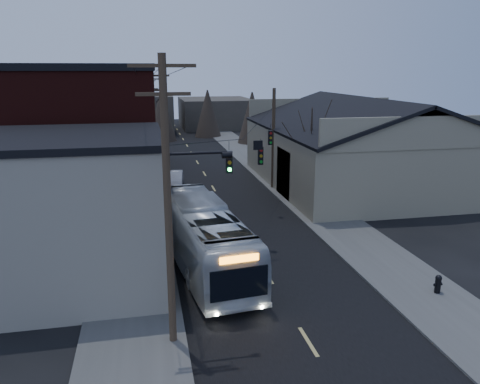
{
  "coord_description": "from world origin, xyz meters",
  "views": [
    {
      "loc": [
        -5.71,
        -12.79,
        9.98
      ],
      "look_at": [
        -0.31,
        13.21,
        3.0
      ],
      "focal_mm": 35.0,
      "sensor_mm": 36.0,
      "label": 1
    }
  ],
  "objects": [
    {
      "name": "ground",
      "position": [
        0.0,
        0.0,
        0.0
      ],
      "size": [
        160.0,
        160.0,
        0.0
      ],
      "primitive_type": "plane",
      "color": "black",
      "rests_on": "ground"
    },
    {
      "name": "fire_hydrant",
      "position": [
        7.06,
        4.44,
        0.58
      ],
      "size": [
        0.41,
        0.29,
        0.86
      ],
      "rotation": [
        0.0,
        0.0,
        0.09
      ],
      "color": "black",
      "rests_on": "sidewalk_right"
    },
    {
      "name": "sidewalk_right",
      "position": [
        6.5,
        30.0,
        0.06
      ],
      "size": [
        4.0,
        110.0,
        0.12
      ],
      "primitive_type": "cube",
      "color": "#474744",
      "rests_on": "ground"
    },
    {
      "name": "building_clapboard",
      "position": [
        -9.0,
        9.0,
        3.5
      ],
      "size": [
        8.0,
        8.0,
        7.0
      ],
      "primitive_type": "cube",
      "color": "gray",
      "rests_on": "ground"
    },
    {
      "name": "bare_tree",
      "position": [
        6.5,
        20.0,
        3.6
      ],
      "size": [
        0.4,
        0.4,
        7.2
      ],
      "primitive_type": "cone",
      "color": "black",
      "rests_on": "ground"
    },
    {
      "name": "building_brick",
      "position": [
        -10.0,
        20.0,
        5.0
      ],
      "size": [
        10.0,
        12.0,
        10.0
      ],
      "primitive_type": "cube",
      "color": "black",
      "rests_on": "ground"
    },
    {
      "name": "road_surface",
      "position": [
        0.0,
        30.0,
        0.01
      ],
      "size": [
        9.0,
        110.0,
        0.02
      ],
      "primitive_type": "cube",
      "color": "black",
      "rests_on": "ground"
    },
    {
      "name": "building_far_right",
      "position": [
        7.0,
        70.0,
        2.5
      ],
      "size": [
        12.0,
        14.0,
        5.0
      ],
      "primitive_type": "cube",
      "color": "#38342D",
      "rests_on": "ground"
    },
    {
      "name": "sidewalk_left",
      "position": [
        -6.5,
        30.0,
        0.06
      ],
      "size": [
        4.0,
        110.0,
        0.12
      ],
      "primitive_type": "cube",
      "color": "#474744",
      "rests_on": "ground"
    },
    {
      "name": "parked_car",
      "position": [
        -3.24,
        27.39,
        0.67
      ],
      "size": [
        1.87,
        4.21,
        1.34
      ],
      "primitive_type": "imported",
      "rotation": [
        0.0,
        0.0,
        -0.11
      ],
      "color": "#9C9DA3",
      "rests_on": "ground"
    },
    {
      "name": "building_far_left",
      "position": [
        -6.0,
        65.0,
        3.0
      ],
      "size": [
        10.0,
        12.0,
        6.0
      ],
      "primitive_type": "cube",
      "color": "#38342D",
      "rests_on": "ground"
    },
    {
      "name": "utility_lines",
      "position": [
        -3.11,
        24.14,
        4.95
      ],
      "size": [
        11.24,
        45.28,
        10.5
      ],
      "color": "#382B1E",
      "rests_on": "ground"
    },
    {
      "name": "bus",
      "position": [
        -2.92,
        9.79,
        1.66
      ],
      "size": [
        4.1,
        12.19,
        3.33
      ],
      "primitive_type": "imported",
      "rotation": [
        0.0,
        0.0,
        3.25
      ],
      "color": "#B5BCC2",
      "rests_on": "ground"
    },
    {
      "name": "building_left_far",
      "position": [
        -9.5,
        36.0,
        3.5
      ],
      "size": [
        9.0,
        14.0,
        7.0
      ],
      "primitive_type": "cube",
      "color": "#38342D",
      "rests_on": "ground"
    },
    {
      "name": "warehouse",
      "position": [
        13.0,
        25.0,
        2.7
      ],
      "size": [
        16.16,
        20.6,
        7.73
      ],
      "color": "gray",
      "rests_on": "ground"
    }
  ]
}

